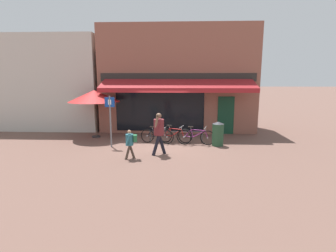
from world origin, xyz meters
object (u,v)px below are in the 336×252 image
at_px(bicycle_purple, 196,136).
at_px(pedestrian_child, 130,141).
at_px(pedestrian_adult, 159,129).
at_px(bicycle_red, 174,135).
at_px(litter_bin, 218,134).
at_px(bicycle_black, 157,136).
at_px(cafe_parasol, 94,96).
at_px(parking_sign, 110,116).

xyz_separation_m(bicycle_purple, pedestrian_child, (-2.69, -2.35, 0.32)).
bearing_deg(pedestrian_adult, bicycle_red, -114.29).
bearing_deg(pedestrian_adult, bicycle_purple, -139.83).
relative_size(pedestrian_adult, litter_bin, 1.54).
height_order(pedestrian_adult, pedestrian_child, pedestrian_adult).
xyz_separation_m(bicycle_black, cafe_parasol, (-3.35, 1.16, 1.82)).
relative_size(bicycle_purple, parking_sign, 0.75).
xyz_separation_m(pedestrian_child, parking_sign, (-1.21, 1.73, 0.72)).
height_order(bicycle_red, cafe_parasol, cafe_parasol).
distance_m(pedestrian_adult, litter_bin, 3.07).
bearing_deg(bicycle_purple, cafe_parasol, -176.69).
xyz_separation_m(bicycle_black, pedestrian_adult, (0.25, -1.87, 0.69)).
distance_m(pedestrian_adult, parking_sign, 2.56).
bearing_deg(parking_sign, pedestrian_adult, -26.13).
relative_size(bicycle_red, cafe_parasol, 0.61).
bearing_deg(bicycle_red, bicycle_black, -159.07).
height_order(bicycle_red, pedestrian_adult, pedestrian_adult).
bearing_deg(bicycle_purple, bicycle_red, -168.06).
relative_size(pedestrian_adult, pedestrian_child, 1.50).
bearing_deg(bicycle_purple, pedestrian_child, -121.54).
distance_m(bicycle_purple, pedestrian_adult, 2.47).
bearing_deg(pedestrian_child, bicycle_black, -119.92).
bearing_deg(cafe_parasol, bicycle_black, -19.16).
relative_size(pedestrian_adult, parking_sign, 0.75).
xyz_separation_m(litter_bin, cafe_parasol, (-6.21, 1.49, 1.61)).
bearing_deg(bicycle_red, pedestrian_child, -100.36).
bearing_deg(parking_sign, litter_bin, 5.07).
distance_m(bicycle_black, pedestrian_child, 2.64).
bearing_deg(bicycle_black, bicycle_purple, 8.31).
distance_m(pedestrian_child, litter_bin, 4.27).
relative_size(bicycle_red, bicycle_purple, 0.93).
height_order(bicycle_black, parking_sign, parking_sign).
bearing_deg(bicycle_black, pedestrian_adult, -70.10).
xyz_separation_m(bicycle_purple, parking_sign, (-3.90, -0.62, 1.05)).
xyz_separation_m(bicycle_red, litter_bin, (2.03, -0.29, 0.17)).
xyz_separation_m(bicycle_black, parking_sign, (-2.03, -0.76, 1.07)).
bearing_deg(bicycle_black, pedestrian_child, -95.76).
relative_size(litter_bin, parking_sign, 0.49).
distance_m(pedestrian_child, cafe_parasol, 4.68).
distance_m(parking_sign, cafe_parasol, 2.45).
distance_m(pedestrian_adult, cafe_parasol, 4.84).
bearing_deg(pedestrian_child, litter_bin, -161.27).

